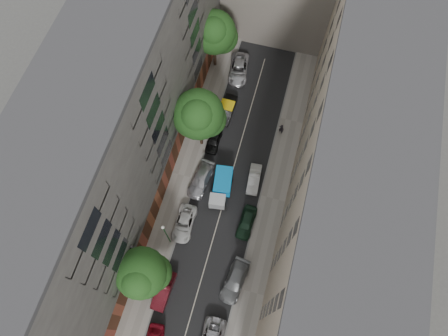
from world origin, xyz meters
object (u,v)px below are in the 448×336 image
(car_left_5, at_px, (227,110))
(tree_far, at_px, (215,34))
(car_left_4, at_px, (214,140))
(car_right_3, at_px, (254,179))
(car_right_2, at_px, (247,222))
(tarp_truck, at_px, (222,187))
(tree_near, at_px, (142,274))
(car_left_2, at_px, (184,223))
(pedestrian, at_px, (281,129))
(tree_mid, at_px, (199,116))
(car_left_3, at_px, (201,180))
(car_left_1, at_px, (163,290))
(car_right_1, at_px, (235,281))
(lamp_post, at_px, (166,233))
(car_left_6, at_px, (239,69))

(car_left_5, relative_size, tree_far, 0.50)
(car_left_4, relative_size, car_right_3, 0.98)
(car_left_5, relative_size, car_right_2, 1.09)
(tarp_truck, distance_m, car_right_3, 4.12)
(tree_near, relative_size, tree_far, 0.86)
(car_left_2, xyz_separation_m, pedestrian, (8.10, 14.73, 0.40))
(car_right_3, relative_size, tree_mid, 0.39)
(car_left_3, bearing_deg, tree_far, 106.45)
(car_left_1, bearing_deg, car_right_1, 25.09)
(car_left_3, bearing_deg, pedestrian, 55.95)
(car_left_2, xyz_separation_m, lamp_post, (-0.97, -2.29, 3.37))
(tarp_truck, height_order, lamp_post, lamp_post)
(tree_far, bearing_deg, car_left_4, -75.14)
(car_left_3, relative_size, car_left_5, 1.08)
(car_left_3, height_order, car_left_5, car_left_5)
(tarp_truck, height_order, tree_near, tree_near)
(car_right_2, height_order, lamp_post, lamp_post)
(tree_mid, bearing_deg, lamp_post, -89.79)
(car_right_3, bearing_deg, tree_far, 116.34)
(tree_mid, bearing_deg, tree_far, 97.93)
(car_left_1, bearing_deg, car_right_3, 69.73)
(car_right_1, bearing_deg, tree_mid, 125.74)
(car_right_2, distance_m, pedestrian, 12.81)
(car_left_5, height_order, car_right_1, car_left_5)
(car_right_3, relative_size, tree_near, 0.49)
(tarp_truck, bearing_deg, pedestrian, 54.22)
(tree_far, height_order, lamp_post, tree_far)
(car_left_6, distance_m, car_right_2, 21.33)
(car_right_3, height_order, tree_mid, tree_mid)
(pedestrian, bearing_deg, car_left_5, 9.84)
(tree_near, bearing_deg, car_left_2, 77.21)
(car_left_6, height_order, tree_near, tree_near)
(pedestrian, bearing_deg, tarp_truck, 80.07)
(car_left_5, relative_size, tree_mid, 0.45)
(car_left_1, height_order, tree_near, tree_near)
(car_left_3, relative_size, tree_far, 0.54)
(car_left_4, bearing_deg, pedestrian, 23.73)
(tarp_truck, height_order, car_right_1, tarp_truck)
(car_right_1, xyz_separation_m, pedestrian, (0.90, 19.38, 0.32))
(car_left_4, bearing_deg, car_left_5, 83.47)
(car_left_4, height_order, car_left_5, car_left_5)
(car_right_1, bearing_deg, lamp_post, 171.18)
(car_left_2, height_order, tree_near, tree_near)
(car_left_5, distance_m, car_right_2, 15.06)
(car_left_3, height_order, tree_far, tree_far)
(car_left_6, relative_size, car_right_1, 1.09)
(car_left_3, xyz_separation_m, car_left_4, (0.03, 5.60, -0.06))
(car_left_5, height_order, car_left_6, car_left_6)
(tarp_truck, height_order, car_right_2, tarp_truck)
(tarp_truck, height_order, car_left_4, tarp_truck)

